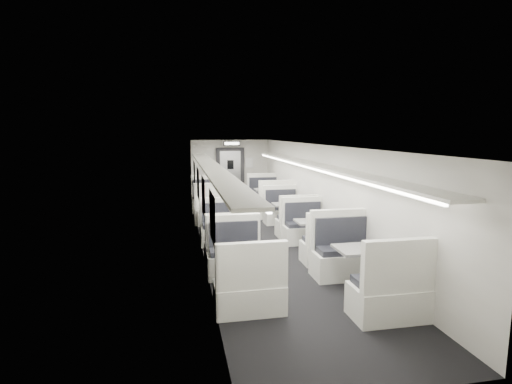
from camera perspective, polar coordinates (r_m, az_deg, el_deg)
name	(u,v)px	position (r m, az deg, el deg)	size (l,w,h in m)	color
room	(262,194)	(9.79, 0.84, -0.30)	(3.24, 12.24, 2.64)	black
booth_left_a	(211,204)	(12.83, -6.45, -1.77)	(1.14, 2.32, 1.24)	white
booth_left_b	(216,217)	(11.19, -5.72, -3.63)	(0.97, 1.96, 1.05)	white
booth_left_c	(226,237)	(9.03, -4.36, -6.44)	(1.04, 2.11, 1.13)	white
booth_left_d	(241,270)	(6.94, -2.14, -11.07)	(1.06, 2.15, 1.15)	white
booth_right_a	(269,200)	(13.57, 1.84, -1.19)	(1.12, 2.28, 1.22)	white
booth_right_b	(289,216)	(11.23, 4.67, -3.45)	(1.04, 2.10, 1.12)	white
booth_right_c	(314,236)	(9.23, 8.34, -6.20)	(1.03, 2.09, 1.12)	white
booth_right_d	(364,271)	(7.03, 15.19, -10.79)	(1.16, 2.35, 1.26)	white
passenger	(227,197)	(12.04, -4.20, -0.77)	(0.55, 0.36, 1.52)	black
window_a	(194,175)	(12.95, -8.78, 2.46)	(0.02, 1.18, 0.84)	black
window_b	(198,183)	(10.76, -8.27, 1.23)	(0.02, 1.18, 0.84)	black
window_c	(203,196)	(8.59, -7.51, -0.63)	(0.02, 1.18, 0.84)	black
window_d	(212,218)	(6.43, -6.23, -3.74)	(0.02, 1.18, 0.84)	black
luggage_rack_left	(212,167)	(9.23, -6.35, 3.58)	(0.46, 10.40, 0.09)	white
luggage_rack_right	(315,165)	(9.76, 8.40, 3.81)	(0.46, 10.40, 0.09)	white
vestibule_door	(230,175)	(15.62, -3.69, 2.44)	(1.10, 0.13, 2.10)	black
exit_sign	(232,143)	(15.05, -3.49, 6.94)	(0.62, 0.12, 0.16)	black
wall_notice	(249,163)	(15.68, -0.98, 4.17)	(0.32, 0.02, 0.40)	silver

